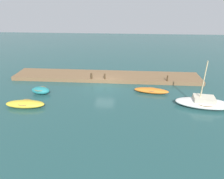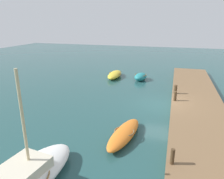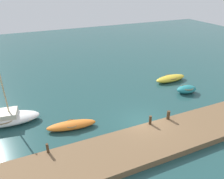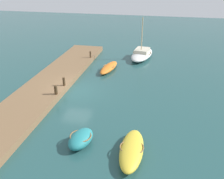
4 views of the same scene
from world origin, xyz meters
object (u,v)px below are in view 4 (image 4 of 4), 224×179
(mooring_post_west, at_px, (90,54))
(rowboat_orange, at_px, (109,68))
(dinghy_teal, at_px, (81,139))
(mooring_post_mid_west, at_px, (64,81))
(rowboat_yellow, at_px, (132,150))
(mooring_post_mid_east, at_px, (56,90))
(sailboat_white, at_px, (142,54))

(mooring_post_west, bearing_deg, rowboat_orange, 49.73)
(dinghy_teal, xyz_separation_m, mooring_post_mid_west, (-7.17, -3.91, 0.47))
(rowboat_yellow, bearing_deg, dinghy_teal, -97.35)
(rowboat_yellow, height_order, mooring_post_mid_east, mooring_post_mid_east)
(mooring_post_west, height_order, mooring_post_mid_east, mooring_post_mid_east)
(dinghy_teal, relative_size, mooring_post_mid_east, 3.12)
(sailboat_white, xyz_separation_m, mooring_post_mid_west, (10.89, -5.69, 0.40))
(dinghy_teal, bearing_deg, mooring_post_mid_east, -135.17)
(sailboat_white, height_order, mooring_post_mid_east, sailboat_white)
(dinghy_teal, bearing_deg, mooring_post_west, -156.80)
(dinghy_teal, xyz_separation_m, mooring_post_mid_east, (-5.39, -3.91, 0.47))
(sailboat_white, xyz_separation_m, rowboat_orange, (5.02, -2.98, -0.19))
(dinghy_teal, height_order, mooring_post_west, mooring_post_west)
(rowboat_orange, height_order, mooring_post_mid_east, mooring_post_mid_east)
(rowboat_yellow, xyz_separation_m, mooring_post_west, (-15.66, -7.11, 0.52))
(rowboat_yellow, relative_size, mooring_post_mid_east, 5.34)
(rowboat_yellow, xyz_separation_m, mooring_post_mid_east, (-5.71, -7.11, 0.54))
(dinghy_teal, relative_size, rowboat_orange, 0.57)
(rowboat_orange, bearing_deg, dinghy_teal, 13.43)
(sailboat_white, bearing_deg, mooring_post_mid_west, -19.50)
(sailboat_white, height_order, rowboat_orange, sailboat_white)
(dinghy_teal, height_order, rowboat_yellow, dinghy_teal)
(rowboat_yellow, height_order, rowboat_orange, rowboat_yellow)
(rowboat_yellow, relative_size, sailboat_white, 0.69)
(dinghy_teal, relative_size, sailboat_white, 0.40)
(mooring_post_west, distance_m, mooring_post_mid_west, 8.17)
(rowboat_orange, bearing_deg, mooring_post_mid_west, -16.63)
(sailboat_white, bearing_deg, mooring_post_west, -56.33)
(mooring_post_west, xyz_separation_m, mooring_post_mid_west, (8.17, 0.00, 0.01))
(mooring_post_mid_west, bearing_deg, mooring_post_west, 180.00)
(rowboat_yellow, relative_size, mooring_post_mid_west, 5.35)
(dinghy_teal, distance_m, rowboat_orange, 13.09)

